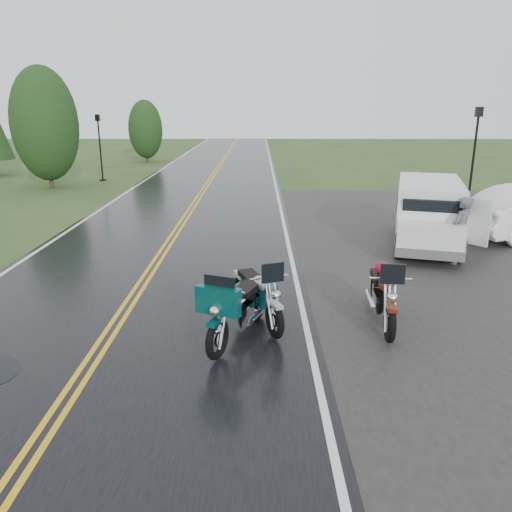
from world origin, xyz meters
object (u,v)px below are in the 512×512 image
at_px(person_at_van, 461,232).
at_px(motorcycle_silver, 275,306).
at_px(motorcycle_teal, 217,323).
at_px(motorcycle_red, 391,308).
at_px(van_white, 401,224).
at_px(lamp_post_far_left, 100,148).
at_px(lamp_post_far_right, 473,157).

bearing_deg(person_at_van, motorcycle_silver, 1.28).
bearing_deg(motorcycle_teal, motorcycle_red, 33.77).
height_order(van_white, lamp_post_far_left, lamp_post_far_left).
bearing_deg(van_white, motorcycle_red, -90.85).
xyz_separation_m(person_at_van, lamp_post_far_right, (3.69, 8.45, 1.19)).
height_order(van_white, lamp_post_far_right, lamp_post_far_right).
relative_size(van_white, lamp_post_far_left, 1.36).
distance_m(motorcycle_red, lamp_post_far_right, 15.05).
relative_size(motorcycle_red, van_white, 0.47).
xyz_separation_m(motorcycle_teal, person_at_van, (6.22, 5.55, 0.20)).
distance_m(motorcycle_red, van_white, 5.70).
relative_size(motorcycle_silver, lamp_post_far_left, 0.63).
bearing_deg(person_at_van, van_white, -61.51).
relative_size(motorcycle_red, lamp_post_far_left, 0.64).
bearing_deg(motorcycle_red, lamp_post_far_right, 67.89).
bearing_deg(van_white, person_at_van, -4.56).
bearing_deg(motorcycle_silver, lamp_post_far_right, 34.58).
bearing_deg(van_white, motorcycle_silver, -109.24).
distance_m(motorcycle_silver, lamp_post_far_left, 23.02).
height_order(motorcycle_red, motorcycle_silver, motorcycle_red).
xyz_separation_m(motorcycle_red, lamp_post_far_right, (6.82, 13.35, 1.40)).
height_order(motorcycle_red, motorcycle_teal, motorcycle_teal).
bearing_deg(van_white, lamp_post_far_left, 146.22).
bearing_deg(person_at_van, lamp_post_far_right, -154.56).
distance_m(motorcycle_silver, van_white, 6.49).
relative_size(motorcycle_teal, person_at_van, 1.33).
distance_m(van_white, lamp_post_far_left, 20.50).
xyz_separation_m(van_white, lamp_post_far_right, (5.17, 7.90, 1.10)).
relative_size(van_white, lamp_post_far_right, 1.22).
distance_m(van_white, person_at_van, 1.58).
bearing_deg(motorcycle_red, lamp_post_far_left, 123.73).
height_order(person_at_van, lamp_post_far_right, lamp_post_far_right).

